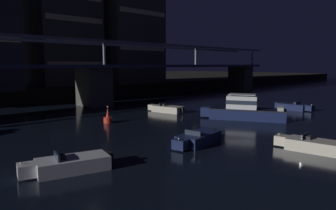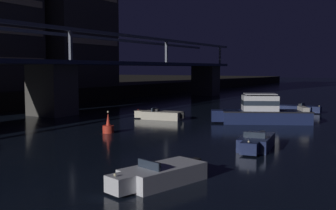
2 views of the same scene
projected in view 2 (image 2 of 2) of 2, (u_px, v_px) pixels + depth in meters
river_bridge at (52, 75)px, 43.91m from camera, size 83.83×6.40×9.38m
cabin_cruiser_near_left at (263, 112)px, 37.84m from camera, size 6.04×9.08×2.79m
speedboat_near_center at (160, 115)px, 40.82m from camera, size 2.46×5.23×1.16m
speedboat_near_right at (297, 109)px, 47.07m from camera, size 1.95×5.21×1.16m
speedboat_mid_center at (256, 142)px, 25.76m from camera, size 5.23×2.35×1.16m
speedboat_mid_right at (160, 175)px, 17.88m from camera, size 5.18×2.77×1.16m
channel_buoy at (108, 127)px, 32.12m from camera, size 0.90×0.90×1.76m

